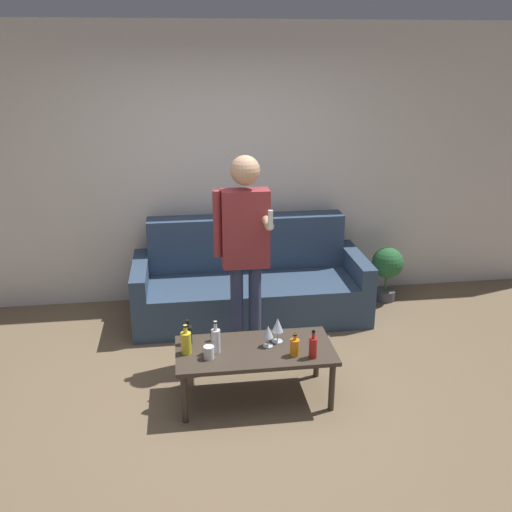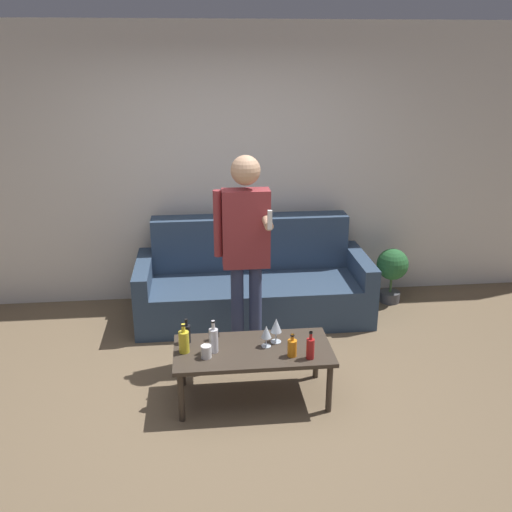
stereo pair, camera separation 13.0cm
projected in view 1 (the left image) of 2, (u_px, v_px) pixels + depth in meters
ground_plane at (243, 411)px, 4.08m from camera, size 16.00×16.00×0.00m
wall_back at (217, 168)px, 5.58m from camera, size 8.00×0.06×2.70m
couch at (249, 283)px, 5.51m from camera, size 2.19×0.89×0.91m
coffee_table at (255, 354)px, 4.12m from camera, size 1.14×0.55×0.41m
bottle_orange at (216, 340)px, 4.03m from camera, size 0.07×0.07×0.24m
bottle_green at (186, 342)px, 4.02m from camera, size 0.08×0.08×0.22m
bottle_dark at (313, 347)px, 3.96m from camera, size 0.06×0.06×0.21m
bottle_yellow at (188, 334)px, 4.16m from camera, size 0.06×0.06×0.19m
bottle_red at (295, 347)px, 4.00m from camera, size 0.07×0.07×0.17m
wine_glass_near at (278, 326)px, 4.16m from camera, size 0.08×0.08×0.19m
wine_glass_far at (268, 332)px, 4.11m from camera, size 0.08×0.08×0.17m
cup_on_table at (209, 352)px, 3.97m from camera, size 0.07×0.07×0.09m
person_standing_front at (245, 241)px, 4.44m from camera, size 0.43×0.42×1.70m
potted_plant at (387, 267)px, 5.78m from camera, size 0.32×0.32×0.57m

